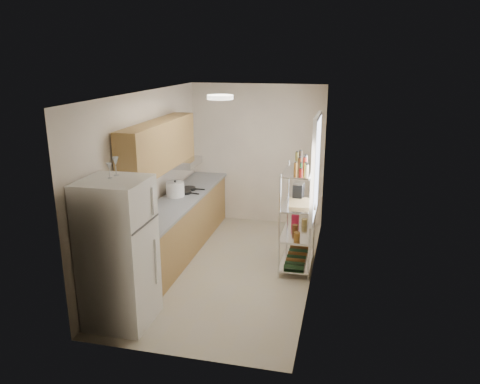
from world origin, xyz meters
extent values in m
cube|color=#B1A68F|center=(0.00, 0.00, -0.01)|extent=(2.50, 4.40, 0.01)
cube|color=silver|center=(0.00, 0.00, 2.60)|extent=(2.50, 4.40, 0.01)
cube|color=#F2E1C9|center=(0.00, 2.21, 1.30)|extent=(2.50, 0.01, 2.60)
cube|color=#F2E1C9|center=(0.00, -2.21, 1.30)|extent=(2.50, 0.01, 2.60)
cube|color=#F2E1C9|center=(-1.25, 0.00, 1.30)|extent=(0.01, 4.40, 2.60)
cube|color=#F2E1C9|center=(1.25, 0.00, 1.30)|extent=(0.01, 4.40, 2.60)
cube|color=#9D7743|center=(-0.92, 0.44, 0.43)|extent=(0.60, 3.48, 0.86)
cube|color=gray|center=(-0.90, 0.44, 0.88)|extent=(0.63, 3.51, 0.04)
cube|color=#B7BABC|center=(-0.94, -0.70, 0.88)|extent=(0.52, 0.44, 0.04)
cube|color=#B7BABC|center=(-0.64, 1.80, 0.46)|extent=(0.01, 0.55, 0.72)
cube|color=#9D7743|center=(-1.05, 0.10, 1.81)|extent=(0.33, 2.20, 0.72)
cube|color=#B7BABC|center=(-1.00, 0.90, 1.39)|extent=(0.50, 0.60, 0.12)
cube|color=white|center=(1.23, 0.35, 1.55)|extent=(0.06, 1.00, 1.46)
cube|color=silver|center=(1.00, 0.30, 0.10)|extent=(0.45, 0.90, 0.02)
cube|color=silver|center=(1.00, 0.30, 0.55)|extent=(0.45, 0.90, 0.02)
cube|color=silver|center=(1.00, 0.30, 1.00)|extent=(0.45, 0.90, 0.02)
cube|color=silver|center=(1.00, 0.30, 1.50)|extent=(0.45, 0.90, 0.02)
cylinder|color=silver|center=(0.79, -0.14, 0.78)|extent=(0.02, 0.02, 1.55)
cylinder|color=silver|center=(0.79, 0.74, 0.78)|extent=(0.02, 0.02, 1.55)
cylinder|color=silver|center=(1.22, -0.14, 0.78)|extent=(0.02, 0.02, 1.55)
cylinder|color=silver|center=(1.22, 0.74, 0.78)|extent=(0.02, 0.02, 1.55)
cylinder|color=white|center=(0.00, -0.30, 2.57)|extent=(0.34, 0.34, 0.05)
cube|color=white|center=(-0.87, -1.67, 0.88)|extent=(0.73, 0.73, 1.77)
cylinder|color=white|center=(-1.01, 0.56, 1.02)|extent=(0.29, 0.29, 0.23)
cylinder|color=black|center=(-0.94, 0.75, 0.92)|extent=(0.31, 0.31, 0.04)
cylinder|color=black|center=(-0.92, 0.96, 0.92)|extent=(0.23, 0.23, 0.05)
cube|color=tan|center=(1.06, 0.25, 1.03)|extent=(0.42, 0.52, 0.03)
cube|color=black|center=(0.97, 0.53, 1.14)|extent=(0.16, 0.22, 0.25)
cube|color=#B3162D|center=(0.93, 0.63, 0.64)|extent=(0.11, 0.15, 0.16)
camera|label=1|loc=(1.65, -6.23, 3.11)|focal=35.00mm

